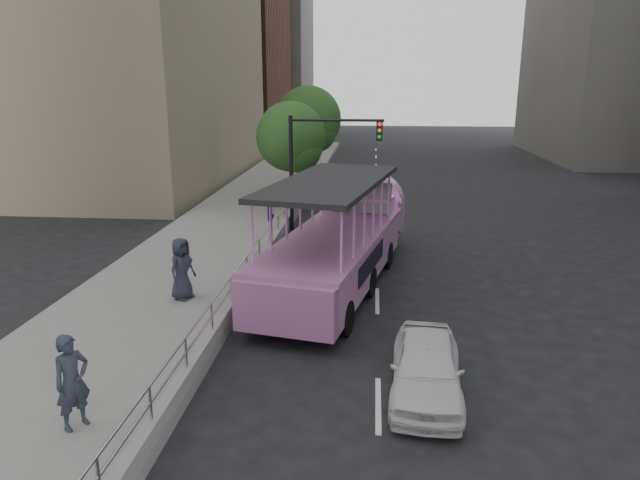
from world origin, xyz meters
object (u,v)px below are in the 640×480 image
traffic_signal (318,155)px  street_tree_far (310,122)px  duck_boat (343,241)px  parking_sign (271,223)px  pedestrian_far (182,268)px  pedestrian_near (72,382)px  car (426,367)px  street_tree_near (293,140)px

traffic_signal → street_tree_far: size_ratio=0.81×
duck_boat → traffic_signal: bearing=102.8°
parking_sign → traffic_signal: 6.18m
pedestrian_far → street_tree_far: 19.35m
pedestrian_far → pedestrian_near: bearing=-154.6°
duck_boat → car: bearing=-73.1°
duck_boat → parking_sign: 2.74m
duck_boat → street_tree_near: size_ratio=2.01×
duck_boat → pedestrian_far: bearing=-147.4°
pedestrian_near → traffic_signal: size_ratio=0.36×
pedestrian_near → traffic_signal: 16.69m
car → traffic_signal: bearing=109.2°
duck_boat → traffic_signal: size_ratio=2.21×
duck_boat → street_tree_near: street_tree_near is taller
pedestrian_far → street_tree_near: (1.53, 13.03, 2.58)m
pedestrian_far → street_tree_near: bearing=17.3°
pedestrian_near → pedestrian_far: 6.67m
car → street_tree_near: 18.47m
car → pedestrian_far: 8.15m
pedestrian_near → car: bearing=-38.6°
pedestrian_far → street_tree_far: bearing=18.8°
duck_boat → traffic_signal: traffic_signal is taller
duck_boat → street_tree_near: bearing=107.1°
car → street_tree_near: size_ratio=0.66×
pedestrian_near → street_tree_near: (1.38, 19.70, 2.59)m
pedestrian_far → traffic_signal: traffic_signal is taller
parking_sign → street_tree_far: bearing=91.1°
duck_boat → parking_sign: bearing=162.7°
pedestrian_near → parking_sign: bearing=22.2°
duck_boat → pedestrian_near: bearing=-114.9°
pedestrian_far → street_tree_far: (1.73, 19.03, 3.07)m
street_tree_near → street_tree_far: (0.20, 6.00, 0.49)m
pedestrian_far → street_tree_near: size_ratio=0.33×
parking_sign → street_tree_near: (-0.50, 9.25, 2.06)m
street_tree_near → pedestrian_far: bearing=-96.7°
traffic_signal → street_tree_near: 3.80m
duck_boat → parking_sign: duck_boat is taller
traffic_signal → car: bearing=-75.1°
traffic_signal → street_tree_far: 9.57m
street_tree_near → street_tree_far: size_ratio=0.89×
parking_sign → street_tree_near: bearing=93.1°
street_tree_far → pedestrian_far: bearing=-95.2°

